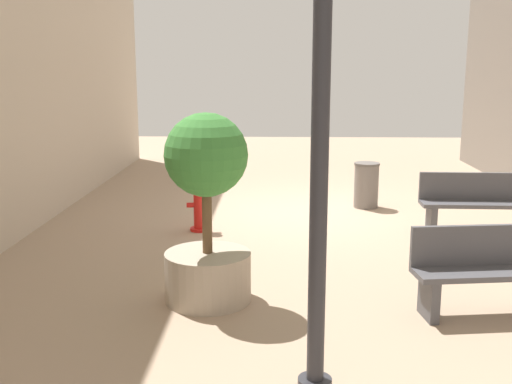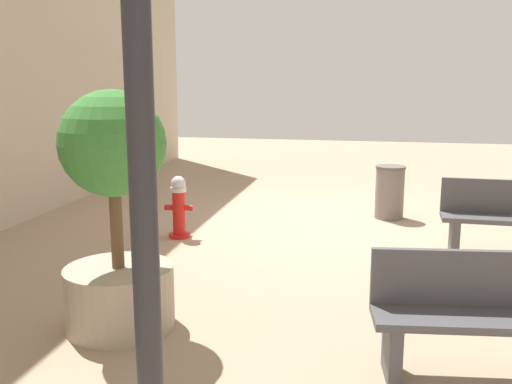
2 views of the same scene
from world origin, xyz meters
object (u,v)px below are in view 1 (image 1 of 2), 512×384
at_px(bench_far, 485,270).
at_px(planter_tree, 207,206).
at_px(street_lamp, 321,101).
at_px(bench_near, 477,202).
at_px(fire_hydrant, 199,204).
at_px(trash_bin, 366,185).

relative_size(bench_far, planter_tree, 0.75).
bearing_deg(street_lamp, bench_near, -119.79).
height_order(planter_tree, street_lamp, street_lamp).
height_order(fire_hydrant, planter_tree, planter_tree).
distance_m(fire_hydrant, bench_near, 4.41).
xyz_separation_m(bench_near, planter_tree, (3.94, 3.00, 0.60)).
xyz_separation_m(bench_near, trash_bin, (1.50, -1.73, -0.08)).
height_order(street_lamp, trash_bin, street_lamp).
distance_m(bench_near, bench_far, 3.41).
xyz_separation_m(bench_near, bench_far, (0.95, 3.28, -0.01)).
distance_m(street_lamp, trash_bin, 7.11).
xyz_separation_m(bench_far, street_lamp, (1.90, 1.70, 1.88)).
distance_m(fire_hydrant, street_lamp, 5.54).
relative_size(bench_far, trash_bin, 1.90).
bearing_deg(street_lamp, planter_tree, -61.04).
distance_m(fire_hydrant, trash_bin, 3.40).
height_order(bench_near, trash_bin, bench_near).
xyz_separation_m(bench_near, street_lamp, (2.85, 4.98, 1.87)).
relative_size(fire_hydrant, bench_near, 0.49).
distance_m(fire_hydrant, bench_far, 4.75).
bearing_deg(planter_tree, trash_bin, -117.30).
xyz_separation_m(fire_hydrant, bench_far, (-3.46, 3.26, 0.05)).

